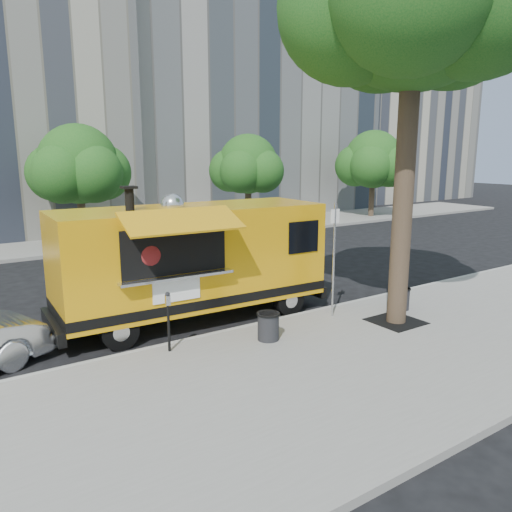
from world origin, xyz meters
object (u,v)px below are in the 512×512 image
at_px(far_tree_b, 78,164).
at_px(far_tree_c, 248,164).
at_px(parking_meter, 168,315).
at_px(trash_bin_right, 401,298).
at_px(food_truck, 192,259).
at_px(trash_bin_left, 268,325).
at_px(sign_post, 334,253).
at_px(far_tree_d, 373,160).

xyz_separation_m(far_tree_b, far_tree_c, (9.00, -0.30, -0.12)).
height_order(far_tree_b, parking_meter, far_tree_b).
bearing_deg(far_tree_b, trash_bin_right, -73.17).
distance_m(food_truck, trash_bin_left, 2.90).
height_order(food_truck, trash_bin_right, food_truck).
xyz_separation_m(far_tree_c, parking_meter, (-11.00, -13.75, -2.74)).
relative_size(sign_post, food_truck, 0.41).
distance_m(far_tree_b, far_tree_c, 9.01).
height_order(far_tree_c, food_truck, far_tree_c).
bearing_deg(sign_post, trash_bin_right, -17.73).
distance_m(far_tree_c, parking_meter, 17.82).
bearing_deg(parking_meter, far_tree_b, 81.90).
relative_size(trash_bin_left, trash_bin_right, 1.05).
distance_m(parking_meter, food_truck, 2.57).
xyz_separation_m(far_tree_b, trash_bin_right, (4.50, -14.87, -3.36)).
height_order(far_tree_d, parking_meter, far_tree_d).
relative_size(parking_meter, trash_bin_right, 2.19).
relative_size(far_tree_c, parking_meter, 3.90).
relative_size(far_tree_c, sign_post, 1.74).
bearing_deg(far_tree_b, far_tree_d, -0.30).
xyz_separation_m(far_tree_c, sign_post, (-6.45, -13.95, -1.87)).
bearing_deg(trash_bin_left, far_tree_b, 90.68).
bearing_deg(trash_bin_right, sign_post, 162.27).
distance_m(food_truck, trash_bin_right, 5.78).
bearing_deg(trash_bin_left, far_tree_d, 37.79).
height_order(far_tree_b, food_truck, far_tree_b).
height_order(far_tree_c, trash_bin_left, far_tree_c).
bearing_deg(parking_meter, trash_bin_left, -16.54).
bearing_deg(trash_bin_left, food_truck, 103.59).
height_order(far_tree_b, sign_post, far_tree_b).
xyz_separation_m(food_truck, trash_bin_right, (4.95, -2.74, -1.21)).
bearing_deg(far_tree_b, parking_meter, -98.10).
relative_size(sign_post, parking_meter, 2.25).
relative_size(parking_meter, food_truck, 0.18).
xyz_separation_m(far_tree_b, food_truck, (-0.45, -12.13, -2.15)).
relative_size(sign_post, trash_bin_left, 4.68).
height_order(far_tree_d, trash_bin_left, far_tree_d).
bearing_deg(sign_post, trash_bin_left, -169.38).
relative_size(far_tree_b, sign_post, 1.83).
bearing_deg(food_truck, far_tree_b, 90.35).
distance_m(far_tree_c, far_tree_d, 10.00).
xyz_separation_m(parking_meter, trash_bin_right, (6.50, -0.82, -0.51)).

